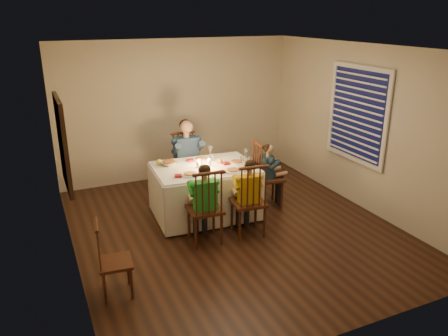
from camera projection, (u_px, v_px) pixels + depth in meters
name	position (u px, v px, depth m)	size (l,w,h in m)	color
ground	(234.00, 228.00, 6.50)	(5.00, 5.00, 0.00)	black
wall_left	(64.00, 166.00, 5.19)	(0.02, 5.00, 2.60)	beige
wall_right	(362.00, 128.00, 6.94)	(0.02, 5.00, 2.60)	beige
wall_back	(177.00, 110.00, 8.21)	(4.50, 0.02, 2.60)	beige
ceiling	(235.00, 48.00, 5.63)	(5.00, 5.00, 0.00)	white
dining_table	(205.00, 181.00, 6.73)	(1.62, 1.22, 0.78)	white
chair_adult	(188.00, 195.00, 7.68)	(0.45, 0.43, 1.11)	#391A0F
chair_near_left	(205.00, 241.00, 6.13)	(0.45, 0.43, 1.11)	#391A0F
chair_near_right	(248.00, 233.00, 6.35)	(0.45, 0.43, 1.11)	#391A0F
chair_end	(267.00, 205.00, 7.27)	(0.45, 0.43, 1.11)	#391A0F
chair_extra	(118.00, 293.00, 4.99)	(0.38, 0.36, 0.92)	#391A0F
adult	(188.00, 195.00, 7.68)	(0.51, 0.47, 1.35)	#2F4A77
child_green	(205.00, 241.00, 6.13)	(0.40, 0.37, 1.15)	green
child_yellow	(248.00, 233.00, 6.35)	(0.39, 0.36, 1.14)	gold
child_teal	(267.00, 205.00, 7.27)	(0.35, 0.32, 1.06)	#1B3544
setting_adult	(201.00, 159.00, 6.95)	(0.26, 0.26, 0.02)	white
setting_green	(190.00, 175.00, 6.30)	(0.26, 0.26, 0.02)	white
setting_yellow	(233.00, 171.00, 6.45)	(0.26, 0.26, 0.02)	white
setting_teal	(237.00, 162.00, 6.81)	(0.26, 0.26, 0.02)	white
candle_left	(198.00, 164.00, 6.60)	(0.06, 0.06, 0.10)	white
candle_right	(209.00, 163.00, 6.66)	(0.06, 0.06, 0.10)	white
squash	(159.00, 162.00, 6.71)	(0.09, 0.09, 0.09)	#FFF943
orange_fruit	(220.00, 161.00, 6.78)	(0.08, 0.08, 0.08)	orange
serving_bowl	(169.00, 163.00, 6.70)	(0.24, 0.24, 0.06)	white
wall_mirror	(63.00, 144.00, 5.40)	(0.06, 0.95, 1.15)	black
window_blinds	(357.00, 114.00, 6.94)	(0.07, 1.34, 1.54)	#0D1137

